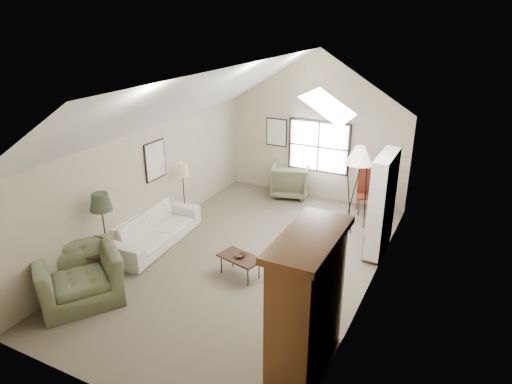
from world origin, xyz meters
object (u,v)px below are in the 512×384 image
at_px(armchair_far, 290,180).
at_px(side_chair, 367,192).
at_px(sofa, 154,229).
at_px(armoire, 307,307).
at_px(armchair_near, 79,277).
at_px(coffee_table, 240,266).
at_px(side_table, 101,264).

height_order(armchair_far, side_chair, side_chair).
bearing_deg(sofa, armoire, -119.90).
relative_size(armoire, armchair_near, 1.56).
height_order(armoire, side_chair, armoire).
xyz_separation_m(armchair_near, armchair_far, (1.47, 6.26, 0.01)).
height_order(armchair_far, coffee_table, armchair_far).
height_order(sofa, armchair_near, armchair_near).
relative_size(armchair_far, coffee_table, 1.22).
bearing_deg(sofa, armchair_far, -26.21).
bearing_deg(coffee_table, side_table, -151.21).
bearing_deg(armchair_far, side_table, 58.58).
xyz_separation_m(armchair_far, side_table, (-1.62, -5.58, -0.15)).
bearing_deg(side_chair, sofa, -156.13).
distance_m(armoire, armchair_near, 4.28).
bearing_deg(armchair_far, sofa, 52.62).
height_order(coffee_table, side_table, side_table).
xyz_separation_m(armoire, side_table, (-4.38, 0.52, -0.78)).
distance_m(armchair_near, armchair_far, 6.43).
bearing_deg(side_chair, armchair_far, 153.46).
distance_m(sofa, coffee_table, 2.37).
relative_size(sofa, armchair_near, 1.78).
bearing_deg(sofa, side_chair, -49.30).
height_order(armoire, sofa, armoire).
bearing_deg(side_table, sofa, 90.00).
relative_size(side_table, side_chair, 0.56).
distance_m(armoire, side_chair, 5.94).
bearing_deg(armchair_far, side_chair, 159.12).
height_order(sofa, side_table, sofa).
relative_size(armoire, side_chair, 1.95).
xyz_separation_m(side_table, side_chair, (3.80, 5.36, 0.25)).
height_order(armchair_far, side_table, armchair_far).
relative_size(sofa, side_table, 3.99).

